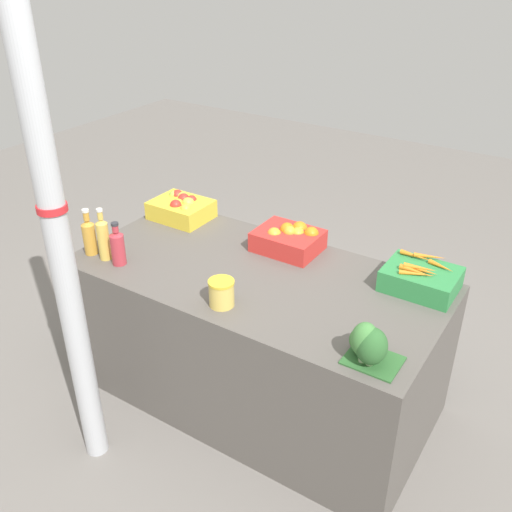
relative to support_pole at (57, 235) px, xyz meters
name	(u,v)px	position (x,y,z in m)	size (l,w,h in m)	color
ground_plane	(256,392)	(0.46, 0.79, -1.23)	(10.00, 10.00, 0.00)	slate
market_table	(256,336)	(0.46, 0.79, -0.83)	(1.90, 0.94, 0.80)	#56514C
support_pole	(57,235)	(0.00, 0.00, 0.00)	(0.12, 0.12, 2.46)	#B7BABF
apple_crate	(181,208)	(-0.28, 1.10, -0.37)	(0.34, 0.27, 0.14)	gold
orange_crate	(289,239)	(0.47, 1.10, -0.37)	(0.34, 0.27, 0.15)	red
carrot_crate	(421,278)	(1.20, 1.10, -0.37)	(0.34, 0.28, 0.14)	#2D8442
broccoli_pile	(368,343)	(1.20, 0.46, -0.35)	(0.23, 0.20, 0.19)	#2D602D
juice_bottle_amber	(89,236)	(-0.40, 0.49, -0.33)	(0.07, 0.07, 0.26)	gold
juice_bottle_golden	(103,238)	(-0.30, 0.49, -0.31)	(0.06, 0.06, 0.29)	gold
juice_bottle_ruby	(118,247)	(-0.20, 0.49, -0.33)	(0.07, 0.07, 0.24)	#B2333D
pickle_jar	(222,293)	(0.48, 0.46, -0.37)	(0.12, 0.12, 0.13)	#DBBC56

